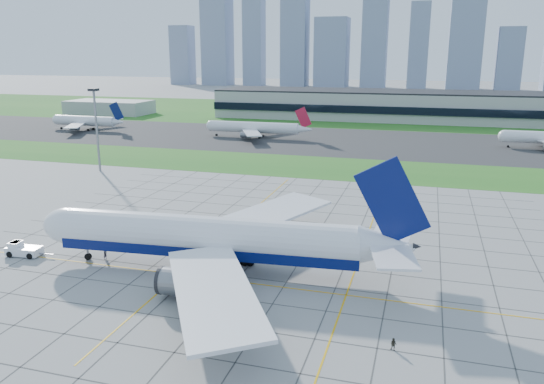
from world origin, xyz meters
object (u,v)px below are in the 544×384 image
object	(u,v)px
pushback_tug	(23,250)
distant_jet_0	(86,121)
crew_near	(105,254)
crew_far	(393,344)
distant_jet_1	(255,127)
airliner	(210,238)
light_mast	(96,119)

from	to	relation	value
pushback_tug	distant_jet_0	size ratio (longest dim) A/B	0.21
pushback_tug	crew_near	world-z (taller)	pushback_tug
crew_far	distant_jet_1	bearing A→B (deg)	129.46
crew_near	crew_far	xyz separation A→B (m)	(51.68, -16.32, -0.15)
airliner	crew_near	xyz separation A→B (m)	(-20.17, -0.77, -4.77)
pushback_tug	distant_jet_0	xyz separation A→B (m)	(-88.36, 145.43, 3.36)
distant_jet_0	pushback_tug	bearing A→B (deg)	-58.72
airliner	distant_jet_1	xyz separation A→B (m)	(-38.73, 142.63, -1.25)
airliner	crew_far	distance (m)	36.18
light_mast	distant_jet_0	distance (m)	99.16
crew_far	distant_jet_1	distance (m)	174.52
airliner	distant_jet_0	distance (m)	188.69
crew_near	crew_far	distance (m)	54.19
crew_near	distant_jet_0	bearing A→B (deg)	46.18
distant_jet_0	distant_jet_1	distance (m)	85.40
airliner	crew_near	world-z (taller)	airliner
airliner	distant_jet_1	distance (m)	147.80
crew_near	pushback_tug	bearing A→B (deg)	109.45
distant_jet_1	distant_jet_0	bearing A→B (deg)	-179.65
distant_jet_1	crew_near	bearing A→B (deg)	-82.62
airliner	distant_jet_0	bearing A→B (deg)	126.64
crew_near	distant_jet_0	size ratio (longest dim) A/B	0.05
pushback_tug	crew_near	size ratio (longest dim) A/B	4.74
crew_near	distant_jet_0	xyz separation A→B (m)	(-103.96, 142.87, 3.52)
light_mast	distant_jet_0	size ratio (longest dim) A/B	0.60
crew_near	distant_jet_1	world-z (taller)	distant_jet_1
pushback_tug	distant_jet_1	size ratio (longest dim) A/B	0.20
pushback_tug	crew_far	xyz separation A→B (m)	(67.28, -13.76, -0.30)
light_mast	distant_jet_0	world-z (taller)	light_mast
pushback_tug	crew_far	size ratio (longest dim) A/B	5.59
light_mast	distant_jet_1	bearing A→B (deg)	71.94
light_mast	crew_near	bearing A→B (deg)	-55.55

